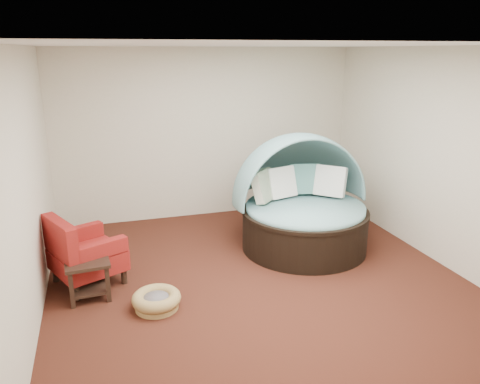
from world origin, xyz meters
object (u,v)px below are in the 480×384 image
object	(u,v)px
pet_basket	(157,300)
red_armchair	(83,253)
canopy_daybed	(302,196)
side_table	(88,273)

from	to	relation	value
pet_basket	red_armchair	distance (m)	1.16
canopy_daybed	red_armchair	distance (m)	3.05
red_armchair	pet_basket	bearing A→B (deg)	-71.91
canopy_daybed	side_table	distance (m)	3.06
side_table	canopy_daybed	bearing A→B (deg)	12.58
red_armchair	side_table	bearing A→B (deg)	-105.81
canopy_daybed	pet_basket	world-z (taller)	canopy_daybed
canopy_daybed	pet_basket	size ratio (longest dim) A/B	3.44
pet_basket	red_armchair	world-z (taller)	red_armchair
canopy_daybed	red_armchair	xyz separation A→B (m)	(-3.01, -0.32, -0.35)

